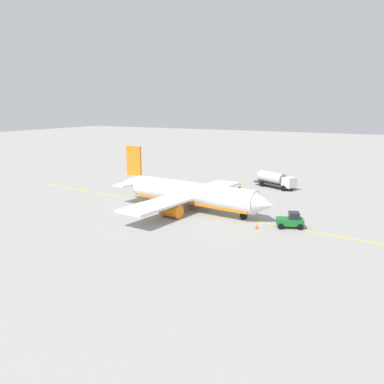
{
  "coord_description": "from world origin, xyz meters",
  "views": [
    {
      "loc": [
        29.39,
        -54.09,
        16.48
      ],
      "look_at": [
        0.0,
        0.0,
        3.0
      ],
      "focal_mm": 37.03,
      "sensor_mm": 36.0,
      "label": 1
    }
  ],
  "objects_px": {
    "airplane": "(189,194)",
    "safety_cone_nose": "(257,227)",
    "pushback_tug": "(291,220)",
    "safety_cone_wingtip": "(298,216)",
    "fuel_tanker": "(275,179)",
    "refueling_worker": "(239,187)"
  },
  "relations": [
    {
      "from": "airplane",
      "to": "safety_cone_nose",
      "type": "distance_m",
      "value": 13.95
    },
    {
      "from": "pushback_tug",
      "to": "safety_cone_nose",
      "type": "distance_m",
      "value": 4.85
    },
    {
      "from": "fuel_tanker",
      "to": "airplane",
      "type": "bearing_deg",
      "value": -106.22
    },
    {
      "from": "airplane",
      "to": "pushback_tug",
      "type": "distance_m",
      "value": 17.0
    },
    {
      "from": "airplane",
      "to": "fuel_tanker",
      "type": "xyz_separation_m",
      "value": [
        6.93,
        23.84,
        -0.91
      ]
    },
    {
      "from": "fuel_tanker",
      "to": "refueling_worker",
      "type": "xyz_separation_m",
      "value": [
        -5.2,
        -6.63,
        -0.89
      ]
    },
    {
      "from": "safety_cone_nose",
      "to": "refueling_worker",
      "type": "bearing_deg",
      "value": 117.38
    },
    {
      "from": "airplane",
      "to": "safety_cone_nose",
      "type": "relative_size",
      "value": 48.06
    },
    {
      "from": "pushback_tug",
      "to": "safety_cone_wingtip",
      "type": "bearing_deg",
      "value": 91.18
    },
    {
      "from": "airplane",
      "to": "safety_cone_nose",
      "type": "bearing_deg",
      "value": -19.21
    },
    {
      "from": "airplane",
      "to": "pushback_tug",
      "type": "height_order",
      "value": "airplane"
    },
    {
      "from": "pushback_tug",
      "to": "safety_cone_nose",
      "type": "height_order",
      "value": "pushback_tug"
    },
    {
      "from": "pushback_tug",
      "to": "safety_cone_nose",
      "type": "relative_size",
      "value": 6.71
    },
    {
      "from": "airplane",
      "to": "fuel_tanker",
      "type": "relative_size",
      "value": 3.05
    },
    {
      "from": "airplane",
      "to": "fuel_tanker",
      "type": "distance_m",
      "value": 24.84
    },
    {
      "from": "safety_cone_nose",
      "to": "safety_cone_wingtip",
      "type": "height_order",
      "value": "safety_cone_wingtip"
    },
    {
      "from": "refueling_worker",
      "to": "safety_cone_wingtip",
      "type": "relative_size",
      "value": 2.55
    },
    {
      "from": "airplane",
      "to": "safety_cone_wingtip",
      "type": "xyz_separation_m",
      "value": [
        16.74,
        3.28,
        -2.28
      ]
    },
    {
      "from": "safety_cone_wingtip",
      "to": "safety_cone_nose",
      "type": "bearing_deg",
      "value": -115.69
    },
    {
      "from": "refueling_worker",
      "to": "safety_cone_wingtip",
      "type": "distance_m",
      "value": 20.48
    },
    {
      "from": "safety_cone_nose",
      "to": "safety_cone_wingtip",
      "type": "relative_size",
      "value": 0.91
    },
    {
      "from": "fuel_tanker",
      "to": "refueling_worker",
      "type": "bearing_deg",
      "value": -128.09
    }
  ]
}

